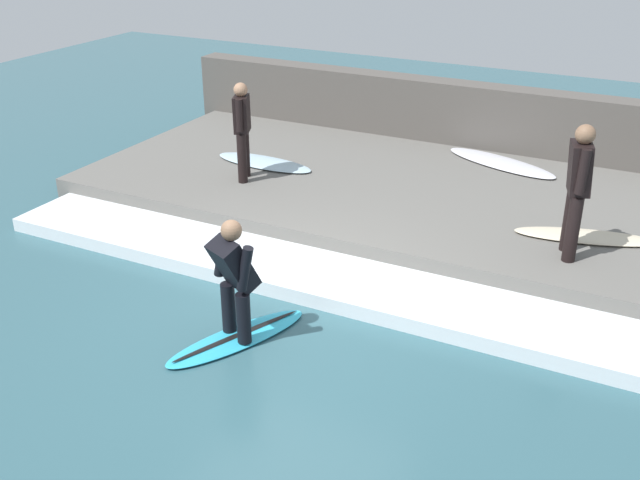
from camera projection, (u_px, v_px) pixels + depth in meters
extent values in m
plane|color=#335B66|center=(293.00, 318.00, 8.65)|extent=(28.00, 28.00, 0.00)
cube|color=#66635E|center=(406.00, 197.00, 11.49)|extent=(4.40, 10.02, 0.38)
cube|color=#544F49|center=(457.00, 123.00, 13.24)|extent=(0.50, 10.52, 1.44)
cube|color=silver|center=(326.00, 279.00, 9.30)|extent=(1.14, 9.52, 0.19)
ellipsoid|color=#2DADD1|center=(237.00, 338.00, 8.21)|extent=(1.81, 1.13, 0.06)
ellipsoid|color=black|center=(237.00, 335.00, 8.20)|extent=(1.53, 0.73, 0.01)
cylinder|color=black|center=(228.00, 307.00, 8.18)|extent=(0.15, 0.15, 0.58)
cylinder|color=black|center=(244.00, 318.00, 7.97)|extent=(0.15, 0.15, 0.58)
cube|color=black|center=(233.00, 265.00, 7.82)|extent=(0.57, 0.53, 0.62)
sphere|color=#846047|center=(231.00, 230.00, 7.66)|extent=(0.22, 0.22, 0.22)
cylinder|color=black|center=(222.00, 254.00, 7.96)|extent=(0.11, 0.22, 0.53)
cylinder|color=black|center=(245.00, 269.00, 7.66)|extent=(0.11, 0.22, 0.53)
cylinder|color=black|center=(570.00, 219.00, 9.24)|extent=(0.16, 0.16, 0.83)
cylinder|color=black|center=(573.00, 229.00, 8.97)|extent=(0.16, 0.16, 0.83)
cube|color=black|center=(580.00, 168.00, 8.79)|extent=(0.46, 0.37, 0.63)
sphere|color=#846047|center=(585.00, 134.00, 8.62)|extent=(0.23, 0.23, 0.23)
cylinder|color=black|center=(578.00, 159.00, 8.98)|extent=(0.12, 0.13, 0.54)
cylinder|color=black|center=(583.00, 172.00, 8.57)|extent=(0.12, 0.13, 0.54)
ellipsoid|color=beige|center=(586.00, 236.00, 9.70)|extent=(0.91, 1.88, 0.06)
cylinder|color=black|center=(245.00, 153.00, 11.65)|extent=(0.15, 0.15, 0.77)
cylinder|color=black|center=(242.00, 158.00, 11.40)|extent=(0.15, 0.15, 0.77)
cube|color=black|center=(242.00, 114.00, 11.24)|extent=(0.41, 0.34, 0.55)
sphere|color=#A87A5B|center=(241.00, 90.00, 11.08)|extent=(0.21, 0.21, 0.21)
cylinder|color=black|center=(244.00, 108.00, 11.41)|extent=(0.10, 0.11, 0.48)
cylinder|color=black|center=(239.00, 116.00, 11.04)|extent=(0.10, 0.11, 0.48)
ellipsoid|color=silver|center=(264.00, 162.00, 12.29)|extent=(0.68, 1.80, 0.06)
ellipsoid|color=silver|center=(501.00, 163.00, 12.28)|extent=(1.26, 2.10, 0.06)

